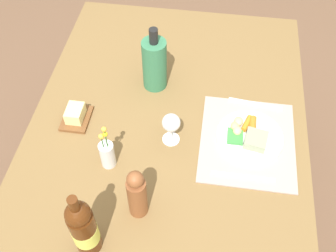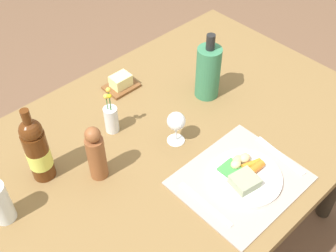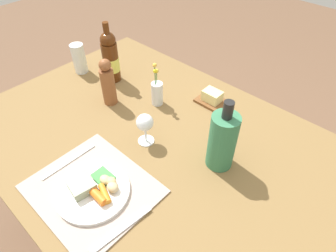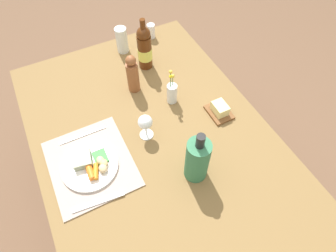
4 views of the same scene
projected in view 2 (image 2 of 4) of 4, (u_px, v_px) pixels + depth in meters
The scene contains 13 objects.
ground_plane at pixel (175, 237), 2.04m from camera, with size 8.00×8.00×0.00m, color brown.
dining_table at pixel (177, 149), 1.58m from camera, with size 1.51×1.03×0.73m.
placemat at pixel (240, 181), 1.37m from camera, with size 0.39×0.34×0.01m, color #AA978B.
dinner_plate at pixel (245, 175), 1.36m from camera, with size 0.24×0.24×0.05m.
fork at pixel (206, 204), 1.30m from camera, with size 0.01×0.22×0.01m, color silver.
knife at pixel (280, 155), 1.44m from camera, with size 0.02×0.21×0.01m, color silver.
butter_dish at pixel (121, 83), 1.69m from camera, with size 0.13×0.10×0.06m.
wine_glass at pixel (176, 122), 1.43m from camera, with size 0.07×0.07×0.13m.
wine_bottle at pixel (37, 150), 1.31m from camera, with size 0.08×0.08×0.29m.
cooler_bottle at pixel (208, 72), 1.60m from camera, with size 0.09×0.09×0.28m.
water_tumbler at pixel (0, 205), 1.23m from camera, with size 0.07×0.07×0.15m.
pepper_mill at pixel (96, 154), 1.32m from camera, with size 0.06×0.06×0.22m.
flower_vase at pixel (111, 118), 1.50m from camera, with size 0.05×0.05×0.21m.
Camera 2 is at (-0.75, -0.75, 1.83)m, focal length 44.60 mm.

